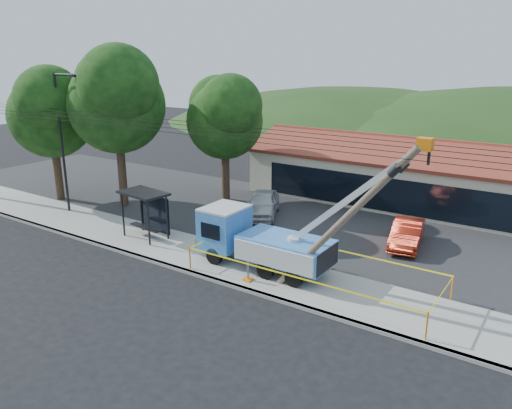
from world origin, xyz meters
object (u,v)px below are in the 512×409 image
at_px(bus_shelter, 147,204).
at_px(utility_truck, 261,239).
at_px(car_red, 406,247).
at_px(leaning_pole, 348,216).
at_px(car_silver, 262,217).

bearing_deg(bus_shelter, utility_truck, 6.96).
bearing_deg(car_red, leaning_pole, -101.79).
xyz_separation_m(utility_truck, car_red, (4.94, 6.82, -1.56)).
bearing_deg(car_red, utility_truck, -136.48).
distance_m(bus_shelter, car_silver, 7.89).
relative_size(bus_shelter, car_red, 0.69).
relative_size(utility_truck, car_red, 2.56).
height_order(leaning_pole, bus_shelter, leaning_pole).
relative_size(utility_truck, car_silver, 2.30).
bearing_deg(car_red, bus_shelter, -161.98).
bearing_deg(car_silver, bus_shelter, -140.40).
xyz_separation_m(leaning_pole, car_silver, (-9.19, 7.84, -3.88)).
relative_size(utility_truck, bus_shelter, 3.71).
bearing_deg(leaning_pole, bus_shelter, 175.62).
bearing_deg(utility_truck, car_silver, 122.79).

